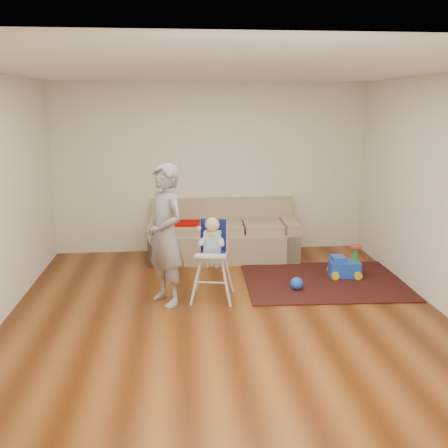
{
  "coord_description": "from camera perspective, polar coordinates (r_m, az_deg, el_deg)",
  "views": [
    {
      "loc": [
        -0.52,
        -5.22,
        2.36
      ],
      "look_at": [
        0.0,
        0.4,
        1.0
      ],
      "focal_mm": 40.0,
      "sensor_mm": 36.0,
      "label": 1
    }
  ],
  "objects": [
    {
      "name": "toy_ball",
      "position": [
        6.57,
        8.31,
        -6.74
      ],
      "size": [
        0.16,
        0.16,
        0.16
      ],
      "primitive_type": "sphere",
      "color": "blue",
      "rests_on": "area_rug"
    },
    {
      "name": "side_table",
      "position": [
        7.77,
        -6.85,
        -2.31
      ],
      "size": [
        0.5,
        0.5,
        0.5
      ],
      "primitive_type": null,
      "color": "black",
      "rests_on": "ground"
    },
    {
      "name": "sofa",
      "position": [
        7.79,
        -0.1,
        -0.71
      ],
      "size": [
        2.31,
        1.02,
        0.88
      ],
      "rotation": [
        0.0,
        0.0,
        -0.04
      ],
      "color": "gray",
      "rests_on": "ground"
    },
    {
      "name": "adult",
      "position": [
        5.93,
        -6.72,
        -1.29
      ],
      "size": [
        0.68,
        0.74,
        1.7
      ],
      "primitive_type": "imported",
      "rotation": [
        0.0,
        0.0,
        -0.99
      ],
      "color": "gray",
      "rests_on": "ground"
    },
    {
      "name": "ground",
      "position": [
        5.75,
        0.37,
        -10.68
      ],
      "size": [
        5.5,
        5.5,
        0.0
      ],
      "primitive_type": "plane",
      "color": "#4B2108",
      "rests_on": "ground"
    },
    {
      "name": "ride_on_toy",
      "position": [
        7.14,
        13.66,
        -4.11
      ],
      "size": [
        0.43,
        0.32,
        0.45
      ],
      "primitive_type": null,
      "rotation": [
        0.0,
        0.0,
        -0.08
      ],
      "color": "blue",
      "rests_on": "area_rug"
    },
    {
      "name": "room_envelope",
      "position": [
        5.79,
        -0.12,
        8.74
      ],
      "size": [
        5.04,
        5.52,
        2.72
      ],
      "color": "white",
      "rests_on": "ground"
    },
    {
      "name": "high_chair",
      "position": [
        6.12,
        -1.34,
        -4.13
      ],
      "size": [
        0.56,
        0.56,
        1.04
      ],
      "rotation": [
        0.0,
        0.0,
        -0.18
      ],
      "color": "silver",
      "rests_on": "ground"
    },
    {
      "name": "area_rug",
      "position": [
        6.97,
        11.36,
        -6.43
      ],
      "size": [
        2.19,
        1.68,
        0.02
      ],
      "primitive_type": "cube",
      "rotation": [
        0.0,
        0.0,
        -0.04
      ],
      "color": "black",
      "rests_on": "ground"
    }
  ]
}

